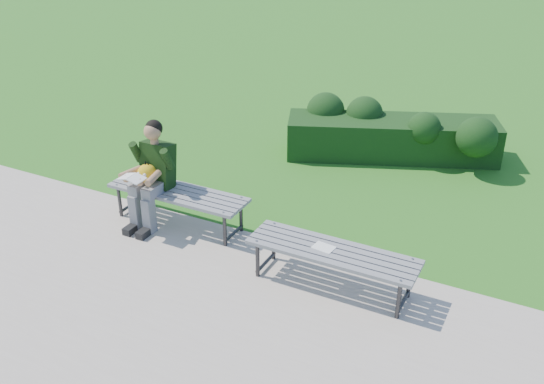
# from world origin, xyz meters

# --- Properties ---
(ground) EXTENTS (80.00, 80.00, 0.00)m
(ground) POSITION_xyz_m (0.00, 0.00, 0.00)
(ground) COLOR #1F7F16
(ground) RESTS_ON ground
(walkway) EXTENTS (30.00, 3.50, 0.02)m
(walkway) POSITION_xyz_m (0.00, -1.75, 0.01)
(walkway) COLOR beige
(walkway) RESTS_ON ground
(hedge) EXTENTS (3.28, 1.94, 0.88)m
(hedge) POSITION_xyz_m (0.57, 3.09, 0.39)
(hedge) COLOR #123614
(hedge) RESTS_ON ground
(bench_left) EXTENTS (1.80, 0.50, 0.46)m
(bench_left) POSITION_xyz_m (-1.13, -0.20, 0.42)
(bench_left) COLOR gray
(bench_left) RESTS_ON walkway
(bench_right) EXTENTS (1.80, 0.50, 0.46)m
(bench_right) POSITION_xyz_m (1.07, -0.57, 0.42)
(bench_right) COLOR gray
(bench_right) RESTS_ON walkway
(seated_boy) EXTENTS (0.56, 0.76, 1.31)m
(seated_boy) POSITION_xyz_m (-1.43, -0.30, 0.71)
(seated_boy) COLOR slate
(seated_boy) RESTS_ON walkway
(paper_sheet) EXTENTS (0.24, 0.19, 0.01)m
(paper_sheet) POSITION_xyz_m (0.97, -0.57, 0.47)
(paper_sheet) COLOR white
(paper_sheet) RESTS_ON bench_right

